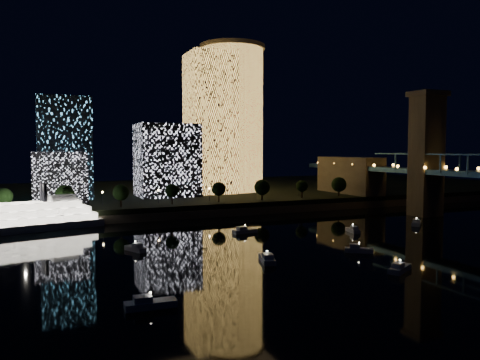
% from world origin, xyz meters
% --- Properties ---
extents(ground, '(520.00, 520.00, 0.00)m').
position_xyz_m(ground, '(0.00, 0.00, 0.00)').
color(ground, black).
rests_on(ground, ground).
extents(far_bank, '(420.00, 160.00, 5.00)m').
position_xyz_m(far_bank, '(0.00, 160.00, 2.50)').
color(far_bank, black).
rests_on(far_bank, ground).
extents(seawall, '(420.00, 6.00, 3.00)m').
position_xyz_m(seawall, '(0.00, 82.00, 1.50)').
color(seawall, '#6B5E4C').
rests_on(seawall, ground).
extents(tower_cylindrical, '(34.00, 34.00, 75.62)m').
position_xyz_m(tower_cylindrical, '(15.63, 134.71, 42.93)').
color(tower_cylindrical, '#FFBB51').
rests_on(tower_cylindrical, far_bank).
extents(tower_rectangular, '(21.75, 21.75, 69.21)m').
position_xyz_m(tower_rectangular, '(0.56, 127.61, 39.61)').
color(tower_rectangular, '#FFBB51').
rests_on(tower_rectangular, far_bank).
extents(midrise_blocks, '(118.60, 43.97, 44.74)m').
position_xyz_m(midrise_blocks, '(-63.17, 124.62, 22.87)').
color(midrise_blocks, white).
rests_on(midrise_blocks, far_bank).
extents(riverboat, '(54.54, 22.38, 16.13)m').
position_xyz_m(riverboat, '(-85.73, 75.10, 4.14)').
color(riverboat, silver).
rests_on(riverboat, ground).
extents(motorboats, '(121.89, 62.08, 2.78)m').
position_xyz_m(motorboats, '(-4.96, 10.01, 0.81)').
color(motorboats, silver).
rests_on(motorboats, ground).
extents(esplanade_trees, '(166.27, 6.96, 8.98)m').
position_xyz_m(esplanade_trees, '(-26.55, 88.00, 10.47)').
color(esplanade_trees, black).
rests_on(esplanade_trees, far_bank).
extents(street_lamps, '(132.70, 0.70, 5.65)m').
position_xyz_m(street_lamps, '(-34.00, 94.00, 9.02)').
color(street_lamps, black).
rests_on(street_lamps, far_bank).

